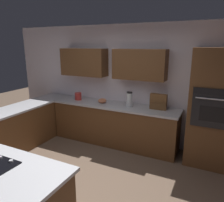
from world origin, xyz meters
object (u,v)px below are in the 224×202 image
(blender, at_px, (129,100))
(kettle, at_px, (78,96))
(wall_oven, at_px, (213,109))
(spice_rack, at_px, (158,102))
(mixing_bowl, at_px, (102,101))

(blender, bearing_deg, kettle, 0.00)
(blender, height_order, kettle, blender)
(wall_oven, distance_m, spice_rack, 1.00)
(blender, xyz_separation_m, spice_rack, (-0.60, -0.06, 0.02))
(kettle, bearing_deg, blender, 180.00)
(wall_oven, height_order, kettle, wall_oven)
(kettle, bearing_deg, wall_oven, 179.59)
(mixing_bowl, bearing_deg, blender, 180.00)
(blender, xyz_separation_m, mixing_bowl, (0.65, 0.00, -0.08))
(wall_oven, bearing_deg, mixing_bowl, -0.53)
(wall_oven, xyz_separation_m, kettle, (2.90, -0.02, -0.08))
(mixing_bowl, height_order, spice_rack, spice_rack)
(wall_oven, relative_size, spice_rack, 6.36)
(mixing_bowl, relative_size, spice_rack, 0.56)
(spice_rack, xyz_separation_m, kettle, (1.90, 0.06, -0.07))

